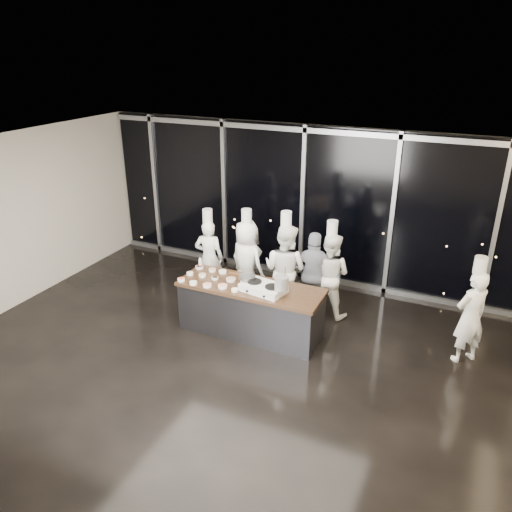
{
  "coord_description": "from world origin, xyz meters",
  "views": [
    {
      "loc": [
        3.18,
        -5.84,
        4.65
      ],
      "look_at": [
        -0.04,
        1.2,
        1.32
      ],
      "focal_mm": 35.0,
      "sensor_mm": 36.0,
      "label": 1
    }
  ],
  "objects_px": {
    "chef_center": "(285,269)",
    "guest": "(314,275)",
    "stock_pot": "(282,283)",
    "chef_right": "(329,274)",
    "stove": "(263,288)",
    "chef_side": "(471,316)",
    "chef_far_left": "(209,256)",
    "demo_counter": "(251,309)",
    "frying_pan": "(247,277)",
    "chef_left": "(247,261)"
  },
  "relations": [
    {
      "from": "frying_pan",
      "to": "chef_far_left",
      "type": "relative_size",
      "value": 0.28
    },
    {
      "from": "stove",
      "to": "chef_center",
      "type": "xyz_separation_m",
      "value": [
        -0.01,
        0.99,
        -0.09
      ]
    },
    {
      "from": "chef_far_left",
      "to": "chef_right",
      "type": "bearing_deg",
      "value": 167.94
    },
    {
      "from": "chef_far_left",
      "to": "chef_left",
      "type": "height_order",
      "value": "chef_left"
    },
    {
      "from": "chef_left",
      "to": "chef_right",
      "type": "relative_size",
      "value": 1.02
    },
    {
      "from": "chef_left",
      "to": "guest",
      "type": "distance_m",
      "value": 1.34
    },
    {
      "from": "frying_pan",
      "to": "guest",
      "type": "distance_m",
      "value": 1.35
    },
    {
      "from": "chef_right",
      "to": "guest",
      "type": "bearing_deg",
      "value": 44.03
    },
    {
      "from": "stove",
      "to": "chef_far_left",
      "type": "height_order",
      "value": "chef_far_left"
    },
    {
      "from": "stove",
      "to": "chef_side",
      "type": "height_order",
      "value": "chef_side"
    },
    {
      "from": "stock_pot",
      "to": "chef_center",
      "type": "relative_size",
      "value": 0.11
    },
    {
      "from": "chef_far_left",
      "to": "chef_center",
      "type": "relative_size",
      "value": 0.89
    },
    {
      "from": "chef_far_left",
      "to": "chef_side",
      "type": "height_order",
      "value": "chef_side"
    },
    {
      "from": "stove",
      "to": "chef_left",
      "type": "distance_m",
      "value": 1.41
    },
    {
      "from": "chef_center",
      "to": "guest",
      "type": "xyz_separation_m",
      "value": [
        0.51,
        0.11,
        -0.07
      ]
    },
    {
      "from": "stove",
      "to": "chef_right",
      "type": "relative_size",
      "value": 0.43
    },
    {
      "from": "chef_far_left",
      "to": "chef_center",
      "type": "distance_m",
      "value": 1.65
    },
    {
      "from": "stock_pot",
      "to": "chef_left",
      "type": "bearing_deg",
      "value": 134.76
    },
    {
      "from": "chef_side",
      "to": "chef_left",
      "type": "bearing_deg",
      "value": -48.1
    },
    {
      "from": "chef_left",
      "to": "chef_center",
      "type": "xyz_separation_m",
      "value": [
        0.83,
        -0.14,
        0.05
      ]
    },
    {
      "from": "frying_pan",
      "to": "chef_center",
      "type": "relative_size",
      "value": 0.25
    },
    {
      "from": "stove",
      "to": "stock_pot",
      "type": "bearing_deg",
      "value": -0.44
    },
    {
      "from": "demo_counter",
      "to": "stock_pot",
      "type": "xyz_separation_m",
      "value": [
        0.61,
        -0.15,
        0.7
      ]
    },
    {
      "from": "frying_pan",
      "to": "chef_side",
      "type": "distance_m",
      "value": 3.55
    },
    {
      "from": "stove",
      "to": "stock_pot",
      "type": "height_order",
      "value": "stock_pot"
    },
    {
      "from": "stock_pot",
      "to": "guest",
      "type": "distance_m",
      "value": 1.22
    },
    {
      "from": "guest",
      "to": "chef_right",
      "type": "distance_m",
      "value": 0.29
    },
    {
      "from": "chef_center",
      "to": "chef_right",
      "type": "relative_size",
      "value": 1.08
    },
    {
      "from": "frying_pan",
      "to": "chef_right",
      "type": "bearing_deg",
      "value": 57.96
    },
    {
      "from": "stove",
      "to": "chef_right",
      "type": "bearing_deg",
      "value": 69.82
    },
    {
      "from": "stock_pot",
      "to": "chef_far_left",
      "type": "distance_m",
      "value": 2.34
    },
    {
      "from": "demo_counter",
      "to": "chef_side",
      "type": "bearing_deg",
      "value": 11.09
    },
    {
      "from": "stove",
      "to": "chef_center",
      "type": "distance_m",
      "value": 0.99
    },
    {
      "from": "chef_left",
      "to": "chef_side",
      "type": "xyz_separation_m",
      "value": [
        3.97,
        -0.36,
        -0.03
      ]
    },
    {
      "from": "stove",
      "to": "guest",
      "type": "relative_size",
      "value": 0.48
    },
    {
      "from": "stock_pot",
      "to": "chef_far_left",
      "type": "relative_size",
      "value": 0.13
    },
    {
      "from": "stove",
      "to": "frying_pan",
      "type": "relative_size",
      "value": 1.56
    },
    {
      "from": "stove",
      "to": "chef_left",
      "type": "xyz_separation_m",
      "value": [
        -0.83,
        1.12,
        -0.14
      ]
    },
    {
      "from": "stove",
      "to": "demo_counter",
      "type": "bearing_deg",
      "value": 171.23
    },
    {
      "from": "stock_pot",
      "to": "chef_right",
      "type": "bearing_deg",
      "value": 73.47
    },
    {
      "from": "frying_pan",
      "to": "chef_right",
      "type": "distance_m",
      "value": 1.63
    },
    {
      "from": "stock_pot",
      "to": "guest",
      "type": "xyz_separation_m",
      "value": [
        0.16,
        1.16,
        -0.34
      ]
    },
    {
      "from": "demo_counter",
      "to": "stove",
      "type": "bearing_deg",
      "value": -18.68
    },
    {
      "from": "chef_right",
      "to": "chef_far_left",
      "type": "bearing_deg",
      "value": 10.91
    },
    {
      "from": "chef_center",
      "to": "guest",
      "type": "height_order",
      "value": "chef_center"
    },
    {
      "from": "chef_far_left",
      "to": "chef_center",
      "type": "xyz_separation_m",
      "value": [
        1.64,
        -0.13,
        0.09
      ]
    },
    {
      "from": "stock_pot",
      "to": "chef_side",
      "type": "relative_size",
      "value": 0.13
    },
    {
      "from": "stove",
      "to": "chef_side",
      "type": "bearing_deg",
      "value": 23.53
    },
    {
      "from": "demo_counter",
      "to": "chef_far_left",
      "type": "relative_size",
      "value": 1.4
    },
    {
      "from": "stock_pot",
      "to": "guest",
      "type": "bearing_deg",
      "value": 81.95
    }
  ]
}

